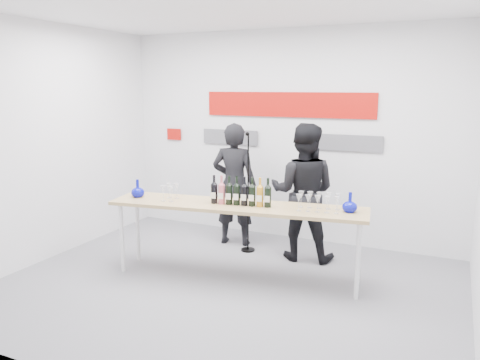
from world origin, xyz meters
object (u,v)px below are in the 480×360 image
object	(u,v)px
tasting_table	(236,210)
mic_stand	(248,216)
presenter_left	(234,184)
presenter_right	(303,192)

from	to	relation	value
tasting_table	mic_stand	bearing A→B (deg)	96.74
tasting_table	presenter_left	xyz separation A→B (m)	(-0.55, 1.09, 0.04)
presenter_left	presenter_right	world-z (taller)	presenter_right
tasting_table	presenter_right	bearing A→B (deg)	53.46
mic_stand	presenter_left	bearing A→B (deg)	138.75
presenter_left	mic_stand	distance (m)	0.51
mic_stand	presenter_right	bearing A→B (deg)	-2.81
mic_stand	tasting_table	bearing A→B (deg)	-81.50
tasting_table	mic_stand	distance (m)	0.98
presenter_left	mic_stand	bearing A→B (deg)	135.74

